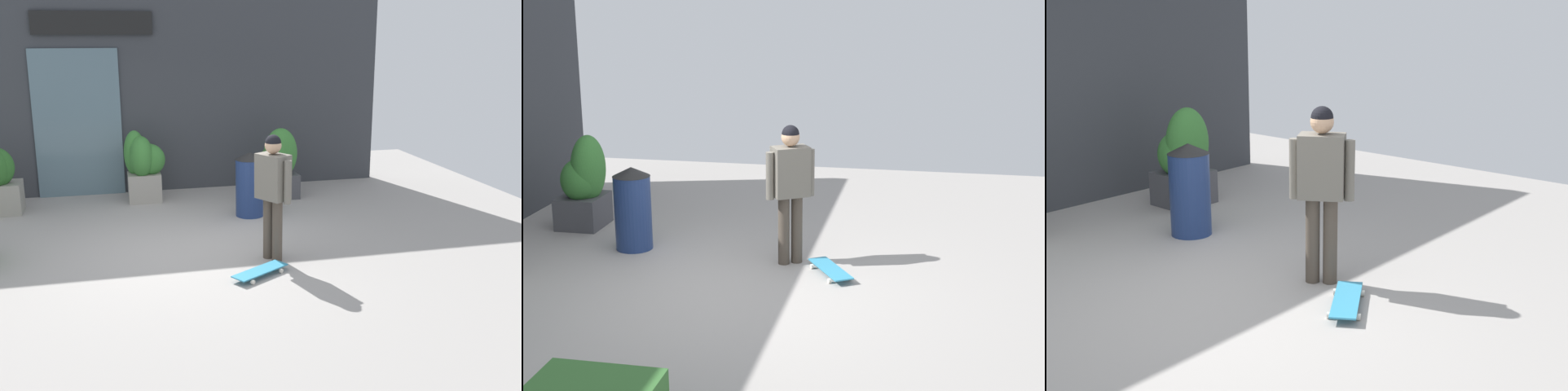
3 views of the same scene
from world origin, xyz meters
TOP-DOWN VIEW (x-y plane):
  - ground_plane at (0.00, 0.00)m, footprint 12.00×12.00m
  - building_facade at (-0.05, 3.41)m, footprint 8.12×0.31m
  - skateboarder at (1.00, -0.63)m, footprint 0.43×0.51m
  - skateboard at (0.71, -1.14)m, footprint 0.76×0.59m
  - planter_box_left at (1.87, 2.29)m, footprint 0.65×0.60m
  - planter_box_right at (-0.43, 2.63)m, footprint 0.69×0.65m
  - trash_bin at (1.15, 1.33)m, footprint 0.45×0.45m

SIDE VIEW (x-z plane):
  - ground_plane at x=0.00m, z-range 0.00..0.00m
  - skateboard at x=0.71m, z-range 0.03..0.10m
  - trash_bin at x=1.15m, z-range 0.00..1.02m
  - planter_box_left at x=1.87m, z-range -0.04..1.20m
  - planter_box_right at x=-0.43m, z-range 0.05..1.26m
  - skateboarder at x=1.00m, z-range 0.17..1.79m
  - building_facade at x=-0.05m, z-range -0.01..3.97m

